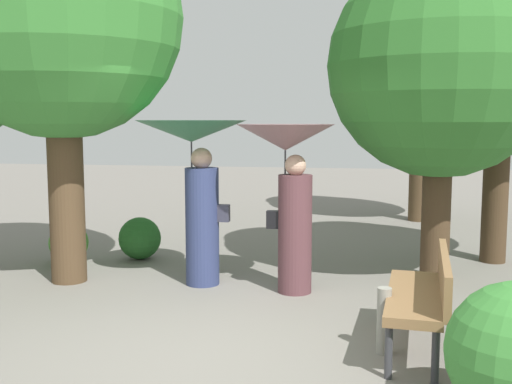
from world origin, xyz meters
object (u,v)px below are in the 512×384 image
at_px(person_left, 195,164).
at_px(person_right, 289,173).
at_px(tree_far_back, 442,46).
at_px(tree_near_right, 423,55).
at_px(park_bench, 424,291).
at_px(path_marker_post, 384,321).
at_px(tree_mid_right, 502,59).

height_order(person_left, person_right, person_left).
height_order(person_left, tree_far_back, tree_far_back).
bearing_deg(tree_far_back, person_right, -153.57).
relative_size(person_right, tree_near_right, 0.40).
relative_size(park_bench, path_marker_post, 2.72).
xyz_separation_m(park_bench, tree_mid_right, (1.26, 3.54, 2.25)).
distance_m(person_left, tree_near_right, 6.25).
bearing_deg(path_marker_post, tree_near_right, 82.83).
distance_m(tree_near_right, tree_mid_right, 3.49).
distance_m(person_left, path_marker_post, 3.06).
bearing_deg(tree_near_right, tree_mid_right, -78.21).
relative_size(park_bench, tree_mid_right, 0.38).
xyz_separation_m(person_right, tree_near_right, (1.90, 5.35, 1.79)).
height_order(person_right, path_marker_post, person_right).
bearing_deg(tree_far_back, tree_mid_right, 50.95).
relative_size(person_left, person_right, 1.02).
height_order(person_right, tree_mid_right, tree_mid_right).
relative_size(person_left, tree_mid_right, 0.47).
height_order(tree_near_right, tree_far_back, tree_near_right).
xyz_separation_m(person_right, park_bench, (1.34, -1.58, -0.85)).
bearing_deg(tree_near_right, tree_far_back, -92.51).
height_order(park_bench, path_marker_post, park_bench).
bearing_deg(tree_mid_right, person_right, -143.03).
bearing_deg(tree_mid_right, park_bench, -109.64).
relative_size(person_left, tree_near_right, 0.41).
distance_m(park_bench, tree_far_back, 3.36).
bearing_deg(person_left, tree_mid_right, -65.31).
bearing_deg(park_bench, path_marker_post, -61.90).
distance_m(person_right, path_marker_post, 2.26).
distance_m(person_left, tree_far_back, 3.22).
distance_m(park_bench, tree_mid_right, 4.38).
bearing_deg(tree_far_back, person_left, -166.20).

